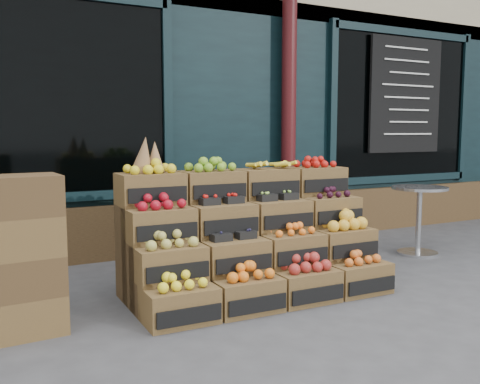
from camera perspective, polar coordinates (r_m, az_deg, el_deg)
name	(u,v)px	position (r m, az deg, el deg)	size (l,w,h in m)	color
ground	(301,301)	(4.56, 6.49, -11.44)	(60.00, 60.00, 0.00)	#414144
shop_facade	(124,69)	(9.08, -12.32, 12.68)	(12.00, 6.24, 4.80)	black
crate_display	(250,244)	(4.68, 1.06, -5.61)	(2.19, 1.10, 1.36)	brown
spare_crates	(20,256)	(3.97, -22.44, -6.33)	(0.57, 0.41, 1.11)	brown
bistro_table	(419,212)	(6.39, 18.54, -2.07)	(0.62, 0.62, 0.78)	silver
shopkeeper	(41,157)	(6.51, -20.46, 3.55)	(0.81, 0.53, 2.22)	#164D1B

